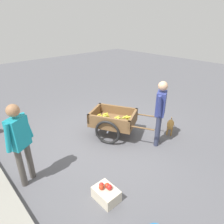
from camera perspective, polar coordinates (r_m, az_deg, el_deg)
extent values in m
plane|color=#56565B|center=(5.11, -0.24, -8.12)|extent=(24.00, 24.00, 0.00)
cube|color=brown|center=(5.13, 0.36, -2.79)|extent=(1.35, 1.22, 0.10)
cube|color=brown|center=(5.22, -5.04, -0.24)|extent=(0.42, 0.74, 0.24)
cube|color=brown|center=(4.92, 6.10, -1.98)|extent=(0.42, 0.74, 0.24)
cube|color=brown|center=(4.74, -1.10, -2.97)|extent=(1.00, 0.56, 0.24)
cube|color=brown|center=(5.36, 1.66, 0.58)|extent=(1.00, 0.56, 0.24)
torus|color=black|center=(4.81, -1.37, -5.97)|extent=(0.59, 0.35, 0.64)
torus|color=black|center=(5.53, 1.85, -1.49)|extent=(0.59, 0.35, 0.64)
cylinder|color=gray|center=(5.16, 0.36, -3.57)|extent=(0.44, 0.80, 0.04)
cylinder|color=brown|center=(4.59, 8.77, -4.62)|extent=(0.50, 0.29, 0.04)
cylinder|color=brown|center=(5.18, 10.26, -1.04)|extent=(0.50, 0.29, 0.04)
cylinder|color=gray|center=(5.39, -4.39, -4.10)|extent=(0.04, 0.04, 0.35)
ellipsoid|color=gold|center=(4.86, -1.68, -1.54)|extent=(0.17, 0.12, 0.14)
ellipsoid|color=gold|center=(4.85, -1.96, -1.42)|extent=(0.19, 0.09, 0.05)
ellipsoid|color=gold|center=(4.85, -2.21, -1.31)|extent=(0.18, 0.07, 0.14)
ellipsoid|color=gold|center=(4.88, -0.08, -2.82)|extent=(0.14, 0.16, 0.15)
ellipsoid|color=gold|center=(4.88, -0.31, -2.72)|extent=(0.17, 0.15, 0.08)
ellipsoid|color=gold|center=(4.87, -0.49, -2.62)|extent=(0.19, 0.11, 0.09)
ellipsoid|color=gold|center=(4.87, -0.69, -2.52)|extent=(0.16, 0.14, 0.15)
ellipsoid|color=gold|center=(4.97, -1.97, -2.28)|extent=(0.15, 0.16, 0.12)
ellipsoid|color=gold|center=(4.96, -2.09, -2.19)|extent=(0.19, 0.08, 0.09)
ellipsoid|color=gold|center=(4.95, -2.22, -2.10)|extent=(0.16, 0.17, 0.05)
ellipsoid|color=gold|center=(4.95, -2.35, -2.01)|extent=(0.19, 0.12, 0.10)
ellipsoid|color=gold|center=(4.94, -2.48, -1.92)|extent=(0.18, 0.12, 0.13)
ellipsoid|color=gold|center=(4.92, 1.77, -2.68)|extent=(0.18, 0.10, 0.14)
ellipsoid|color=gold|center=(4.91, 1.59, -2.58)|extent=(0.19, 0.08, 0.09)
ellipsoid|color=gold|center=(4.91, 1.39, -2.48)|extent=(0.16, 0.16, 0.08)
ellipsoid|color=gold|center=(4.90, 1.19, -2.38)|extent=(0.14, 0.16, 0.15)
ellipsoid|color=gold|center=(4.97, 1.87, -1.99)|extent=(0.18, 0.13, 0.13)
ellipsoid|color=gold|center=(4.97, 1.74, -1.90)|extent=(0.18, 0.13, 0.09)
ellipsoid|color=gold|center=(4.96, 1.61, -1.82)|extent=(0.16, 0.17, 0.05)
ellipsoid|color=gold|center=(4.95, 1.47, -1.72)|extent=(0.19, 0.09, 0.09)
ellipsoid|color=gold|center=(4.95, 1.32, -1.63)|extent=(0.15, 0.16, 0.14)
ellipsoid|color=gold|center=(4.88, -3.25, -1.36)|extent=(0.17, 0.07, 0.14)
ellipsoid|color=gold|center=(4.88, -3.39, -1.27)|extent=(0.18, 0.14, 0.11)
ellipsoid|color=gold|center=(4.87, -3.55, -1.17)|extent=(0.19, 0.08, 0.05)
ellipsoid|color=gold|center=(4.87, -3.72, -1.07)|extent=(0.19, 0.07, 0.11)
ellipsoid|color=gold|center=(4.86, -3.89, -0.98)|extent=(0.17, 0.09, 0.15)
ellipsoid|color=gold|center=(4.96, 4.21, -1.84)|extent=(0.18, 0.13, 0.13)
ellipsoid|color=gold|center=(4.95, 4.09, -1.75)|extent=(0.19, 0.08, 0.09)
ellipsoid|color=gold|center=(4.94, 3.97, -1.66)|extent=(0.16, 0.16, 0.05)
ellipsoid|color=gold|center=(4.94, 3.81, -1.56)|extent=(0.16, 0.16, 0.10)
ellipsoid|color=gold|center=(4.93, 3.68, -1.47)|extent=(0.16, 0.14, 0.15)
ellipsoid|color=gold|center=(5.15, -1.53, -0.97)|extent=(0.19, 0.10, 0.12)
ellipsoid|color=gold|center=(5.14, -1.64, -0.89)|extent=(0.18, 0.12, 0.09)
ellipsoid|color=gold|center=(5.14, -1.77, -0.80)|extent=(0.19, 0.09, 0.05)
ellipsoid|color=gold|center=(5.13, -1.90, -0.71)|extent=(0.19, 0.11, 0.09)
ellipsoid|color=gold|center=(5.12, -2.03, -0.62)|extent=(0.16, 0.15, 0.14)
ellipsoid|color=gold|center=(4.91, 5.30, -1.82)|extent=(0.17, 0.13, 0.16)
ellipsoid|color=gold|center=(4.90, 5.10, -1.71)|extent=(0.19, 0.13, 0.09)
ellipsoid|color=gold|center=(4.90, 4.91, -1.61)|extent=(0.19, 0.11, 0.08)
ellipsoid|color=gold|center=(4.89, 4.77, -1.52)|extent=(0.18, 0.13, 0.13)
cylinder|color=#333851|center=(4.83, 12.99, -5.49)|extent=(0.11, 0.11, 0.79)
cylinder|color=#333851|center=(5.02, 13.32, -4.26)|extent=(0.11, 0.11, 0.79)
cube|color=navy|center=(4.63, 13.98, 2.38)|extent=(0.34, 0.39, 0.56)
sphere|color=tan|center=(4.49, 14.53, 7.28)|extent=(0.21, 0.21, 0.21)
cylinder|color=navy|center=(4.41, 13.68, 1.67)|extent=(0.08, 0.16, 0.51)
cylinder|color=navy|center=(4.82, 14.32, 3.64)|extent=(0.08, 0.10, 0.51)
ellipsoid|color=#AD7A38|center=(5.50, 16.57, -3.37)|extent=(0.36, 0.47, 0.18)
sphere|color=#AD7A38|center=(5.24, 16.35, -4.14)|extent=(0.14, 0.14, 0.14)
cylinder|color=#AD7A38|center=(5.74, 16.91, -1.75)|extent=(0.07, 0.11, 0.12)
cylinder|color=#AD7A38|center=(5.47, 16.76, -5.74)|extent=(0.04, 0.04, 0.18)
cylinder|color=#AD7A38|center=(5.48, 15.64, -5.56)|extent=(0.04, 0.04, 0.18)
cylinder|color=#AD7A38|center=(5.70, 17.02, -4.44)|extent=(0.04, 0.04, 0.18)
cylinder|color=#AD7A38|center=(5.71, 15.95, -4.27)|extent=(0.04, 0.04, 0.18)
cube|color=beige|center=(3.64, -1.69, -22.69)|extent=(0.44, 0.32, 0.22)
sphere|color=#B23319|center=(3.56, -1.41, -20.48)|extent=(0.09, 0.09, 0.09)
sphere|color=red|center=(3.53, -0.78, -20.92)|extent=(0.09, 0.09, 0.09)
sphere|color=#B23319|center=(3.54, -3.09, -20.91)|extent=(0.09, 0.09, 0.09)
sphere|color=red|center=(3.58, -3.08, -20.30)|extent=(0.08, 0.08, 0.08)
cylinder|color=#4C4742|center=(4.14, -22.70, -12.85)|extent=(0.11, 0.11, 0.79)
cylinder|color=#4C4742|center=(4.02, -24.75, -14.54)|extent=(0.11, 0.11, 0.79)
cube|color=teal|center=(3.71, -25.52, -5.46)|extent=(0.34, 0.39, 0.56)
sphere|color=#9E704C|center=(3.54, -26.77, 0.38)|extent=(0.21, 0.21, 0.21)
cylinder|color=teal|center=(3.83, -23.41, -3.57)|extent=(0.08, 0.16, 0.51)
cylinder|color=teal|center=(3.57, -27.96, -6.70)|extent=(0.08, 0.14, 0.51)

